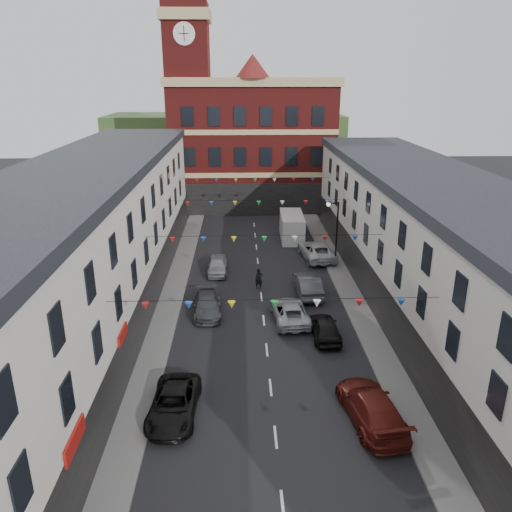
{
  "coord_description": "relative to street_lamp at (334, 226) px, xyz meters",
  "views": [
    {
      "loc": [
        -1.54,
        -27.17,
        15.95
      ],
      "look_at": [
        -0.45,
        6.85,
        3.76
      ],
      "focal_mm": 35.0,
      "sensor_mm": 36.0,
      "label": 1
    }
  ],
  "objects": [
    {
      "name": "distant_hill",
      "position": [
        -10.55,
        48.0,
        1.1
      ],
      "size": [
        40.0,
        14.0,
        10.0
      ],
      "primitive_type": "cube",
      "color": "#315126",
      "rests_on": "ground"
    },
    {
      "name": "car_left_d",
      "position": [
        -10.55,
        -8.76,
        -3.23
      ],
      "size": [
        2.21,
        4.76,
        1.35
      ],
      "primitive_type": "imported",
      "rotation": [
        0.0,
        0.0,
        0.07
      ],
      "color": "#3C3E44",
      "rests_on": "ground"
    },
    {
      "name": "car_left_c",
      "position": [
        -11.51,
        -20.22,
        -3.22
      ],
      "size": [
        2.5,
        5.04,
        1.37
      ],
      "primitive_type": "imported",
      "rotation": [
        0.0,
        0.0,
        -0.05
      ],
      "color": "black",
      "rests_on": "ground"
    },
    {
      "name": "car_right_e",
      "position": [
        -2.95,
        -5.64,
        -3.1
      ],
      "size": [
        1.94,
        4.98,
        1.61
      ],
      "primitive_type": "imported",
      "rotation": [
        0.0,
        0.0,
        3.19
      ],
      "color": "#44454A",
      "rests_on": "ground"
    },
    {
      "name": "terrace_right",
      "position": [
        5.23,
        -13.0,
        0.95
      ],
      "size": [
        8.4,
        56.0,
        9.7
      ],
      "color": "#B9B6AD",
      "rests_on": "ground"
    },
    {
      "name": "car_right_d",
      "position": [
        -2.71,
        -12.56,
        -3.19
      ],
      "size": [
        1.78,
        4.24,
        1.43
      ],
      "primitive_type": "imported",
      "rotation": [
        0.0,
        0.0,
        3.16
      ],
      "color": "black",
      "rests_on": "ground"
    },
    {
      "name": "clock_tower",
      "position": [
        -14.05,
        21.0,
        11.03
      ],
      "size": [
        5.6,
        5.6,
        30.0
      ],
      "color": "maroon",
      "rests_on": "ground"
    },
    {
      "name": "pavement_left",
      "position": [
        -13.45,
        -12.0,
        -3.83
      ],
      "size": [
        1.8,
        64.0,
        0.15
      ],
      "primitive_type": "cube",
      "color": "#605E5B",
      "rests_on": "ground"
    },
    {
      "name": "car_left_e",
      "position": [
        -10.15,
        -0.87,
        -3.2
      ],
      "size": [
        1.69,
        4.13,
        1.41
      ],
      "primitive_type": "imported",
      "rotation": [
        0.0,
        0.0,
        0.01
      ],
      "color": "gray",
      "rests_on": "ground"
    },
    {
      "name": "pavement_right",
      "position": [
        0.35,
        -12.0,
        -3.83
      ],
      "size": [
        1.8,
        64.0,
        0.15
      ],
      "primitive_type": "cube",
      "color": "#605E5B",
      "rests_on": "ground"
    },
    {
      "name": "white_van",
      "position": [
        -2.75,
        8.72,
        -2.6
      ],
      "size": [
        2.41,
        5.94,
        2.6
      ],
      "primitive_type": "cube",
      "rotation": [
        0.0,
        0.0,
        -0.02
      ],
      "color": "silver",
      "rests_on": "ground"
    },
    {
      "name": "street_lamp",
      "position": [
        0.0,
        0.0,
        0.0
      ],
      "size": [
        1.1,
        0.36,
        6.0
      ],
      "color": "black",
      "rests_on": "ground"
    },
    {
      "name": "pedestrian",
      "position": [
        -6.69,
        -4.42,
        -3.05
      ],
      "size": [
        0.68,
        0.51,
        1.7
      ],
      "primitive_type": "imported",
      "rotation": [
        0.0,
        0.0,
        0.17
      ],
      "color": "black",
      "rests_on": "ground"
    },
    {
      "name": "car_right_f",
      "position": [
        -1.05,
        2.45,
        -3.1
      ],
      "size": [
        3.29,
        6.06,
        1.61
      ],
      "primitive_type": "imported",
      "rotation": [
        0.0,
        0.0,
        3.25
      ],
      "color": "silver",
      "rests_on": "ground"
    },
    {
      "name": "moving_car",
      "position": [
        -4.75,
        -10.05,
        -3.21
      ],
      "size": [
        2.68,
        5.17,
        1.39
      ],
      "primitive_type": "imported",
      "rotation": [
        0.0,
        0.0,
        3.22
      ],
      "color": "#ACAFB3",
      "rests_on": "ground"
    },
    {
      "name": "ground",
      "position": [
        -6.55,
        -14.0,
        -3.9
      ],
      "size": [
        160.0,
        160.0,
        0.0
      ],
      "primitive_type": "plane",
      "color": "black",
      "rests_on": "ground"
    },
    {
      "name": "car_right_c",
      "position": [
        -1.8,
        -20.97,
        -3.09
      ],
      "size": [
        2.95,
        5.83,
        1.62
      ],
      "primitive_type": "imported",
      "rotation": [
        0.0,
        0.0,
        3.27
      ],
      "color": "#571711",
      "rests_on": "ground"
    },
    {
      "name": "civic_building",
      "position": [
        -6.55,
        23.95,
        4.23
      ],
      "size": [
        20.6,
        13.3,
        18.5
      ],
      "color": "maroon",
      "rests_on": "ground"
    },
    {
      "name": "terrace_left",
      "position": [
        -18.33,
        -13.0,
        1.44
      ],
      "size": [
        8.4,
        56.0,
        10.7
      ],
      "color": "silver",
      "rests_on": "ground"
    }
  ]
}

